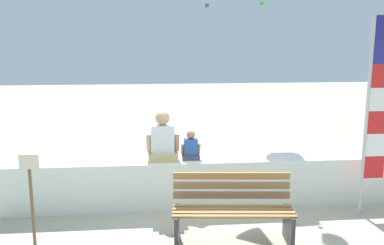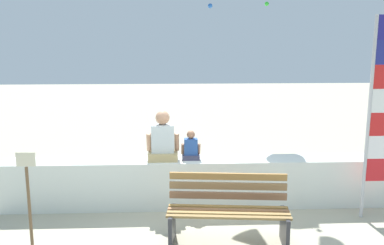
{
  "view_description": "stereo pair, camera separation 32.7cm",
  "coord_description": "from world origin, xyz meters",
  "px_view_note": "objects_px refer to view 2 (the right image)",
  "views": [
    {
      "loc": [
        -0.86,
        -5.2,
        2.69
      ],
      "look_at": [
        -0.24,
        1.37,
        1.38
      ],
      "focal_mm": 40.13,
      "sensor_mm": 36.0,
      "label": 1
    },
    {
      "loc": [
        -0.54,
        -5.22,
        2.69
      ],
      "look_at": [
        -0.24,
        1.37,
        1.38
      ],
      "focal_mm": 40.13,
      "sensor_mm": 36.0,
      "label": 2
    }
  ],
  "objects_px": {
    "person_adult": "(163,141)",
    "sign_post": "(28,193)",
    "flag_banner": "(377,108)",
    "person_child": "(191,148)",
    "park_bench": "(228,212)"
  },
  "relations": [
    {
      "from": "park_bench",
      "to": "person_child",
      "type": "bearing_deg",
      "value": 108.65
    },
    {
      "from": "flag_banner",
      "to": "sign_post",
      "type": "height_order",
      "value": "flag_banner"
    },
    {
      "from": "person_adult",
      "to": "sign_post",
      "type": "xyz_separation_m",
      "value": [
        -1.67,
        -1.4,
        -0.32
      ]
    },
    {
      "from": "sign_post",
      "to": "flag_banner",
      "type": "bearing_deg",
      "value": 9.52
    },
    {
      "from": "person_child",
      "to": "person_adult",
      "type": "bearing_deg",
      "value": -179.95
    },
    {
      "from": "park_bench",
      "to": "sign_post",
      "type": "xyz_separation_m",
      "value": [
        -2.55,
        -0.1,
        0.35
      ]
    },
    {
      "from": "person_adult",
      "to": "person_child",
      "type": "bearing_deg",
      "value": 0.05
    },
    {
      "from": "flag_banner",
      "to": "person_child",
      "type": "bearing_deg",
      "value": 167.47
    },
    {
      "from": "sign_post",
      "to": "person_child",
      "type": "bearing_deg",
      "value": 33.56
    },
    {
      "from": "park_bench",
      "to": "person_adult",
      "type": "xyz_separation_m",
      "value": [
        -0.88,
        1.3,
        0.67
      ]
    },
    {
      "from": "person_child",
      "to": "flag_banner",
      "type": "bearing_deg",
      "value": -12.53
    },
    {
      "from": "person_child",
      "to": "sign_post",
      "type": "relative_size",
      "value": 0.36
    },
    {
      "from": "flag_banner",
      "to": "sign_post",
      "type": "relative_size",
      "value": 2.32
    },
    {
      "from": "person_adult",
      "to": "flag_banner",
      "type": "relative_size",
      "value": 0.26
    },
    {
      "from": "park_bench",
      "to": "person_adult",
      "type": "height_order",
      "value": "person_adult"
    }
  ]
}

